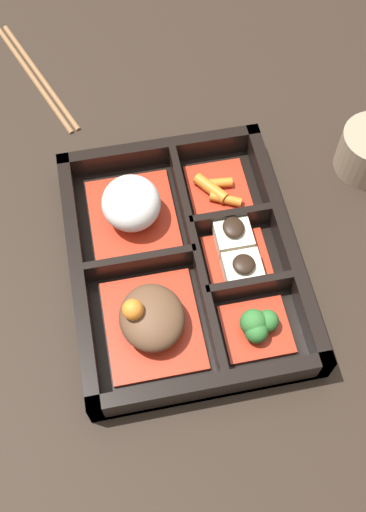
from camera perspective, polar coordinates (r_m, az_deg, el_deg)
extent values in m
plane|color=black|center=(0.64, 0.00, -1.07)|extent=(3.00, 3.00, 0.00)
cube|color=black|center=(0.64, 0.00, -0.86)|extent=(0.29, 0.23, 0.01)
cube|color=black|center=(0.65, 9.57, 1.42)|extent=(0.29, 0.01, 0.04)
cube|color=black|center=(0.63, -9.88, -1.90)|extent=(0.29, 0.01, 0.04)
cube|color=black|center=(0.57, 2.73, -12.32)|extent=(0.01, 0.23, 0.04)
cube|color=black|center=(0.70, -2.21, 9.65)|extent=(0.01, 0.23, 0.04)
cube|color=black|center=(0.63, 1.21, -0.01)|extent=(0.27, 0.01, 0.04)
cube|color=black|center=(0.61, 6.20, -3.21)|extent=(0.01, 0.09, 0.04)
cube|color=black|center=(0.65, 4.44, 3.24)|extent=(0.01, 0.09, 0.04)
cube|color=black|center=(0.62, -4.01, -0.91)|extent=(0.01, 0.12, 0.04)
cube|color=#B22D19|center=(0.60, -2.88, -6.62)|extent=(0.11, 0.09, 0.01)
ellipsoid|color=brown|center=(0.58, -2.97, -5.87)|extent=(0.07, 0.06, 0.04)
sphere|color=orange|center=(0.57, -4.80, -5.11)|extent=(0.02, 0.02, 0.02)
cube|color=#B22D19|center=(0.66, -4.78, 3.71)|extent=(0.11, 0.09, 0.01)
ellipsoid|color=silver|center=(0.64, -4.96, 5.03)|extent=(0.07, 0.06, 0.05)
cube|color=#B22D19|center=(0.61, 6.98, -6.97)|extent=(0.06, 0.07, 0.01)
sphere|color=#2D6B2D|center=(0.59, 6.73, -6.31)|extent=(0.03, 0.03, 0.03)
sphere|color=#2D6B2D|center=(0.59, 7.00, -7.16)|extent=(0.02, 0.02, 0.02)
sphere|color=#2D6B2D|center=(0.60, 8.06, -6.14)|extent=(0.02, 0.02, 0.02)
cube|color=#B22D19|center=(0.64, 5.15, -0.23)|extent=(0.06, 0.07, 0.01)
cube|color=beige|center=(0.62, 5.70, -1.37)|extent=(0.04, 0.04, 0.02)
ellipsoid|color=black|center=(0.61, 5.82, -0.77)|extent=(0.02, 0.02, 0.01)
cube|color=beige|center=(0.64, 4.74, 2.12)|extent=(0.04, 0.04, 0.02)
ellipsoid|color=black|center=(0.63, 4.83, 2.74)|extent=(0.03, 0.02, 0.01)
cube|color=#B22D19|center=(0.68, 3.39, 6.27)|extent=(0.08, 0.07, 0.01)
cylinder|color=orange|center=(0.67, 4.10, 5.41)|extent=(0.03, 0.04, 0.01)
cylinder|color=orange|center=(0.68, 3.25, 6.93)|extent=(0.01, 0.04, 0.01)
cylinder|color=orange|center=(0.67, 2.68, 6.46)|extent=(0.04, 0.04, 0.01)
cylinder|color=brown|center=(0.83, -14.09, 16.22)|extent=(0.20, 0.09, 0.01)
cylinder|color=brown|center=(0.83, -13.51, 16.50)|extent=(0.20, 0.09, 0.01)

